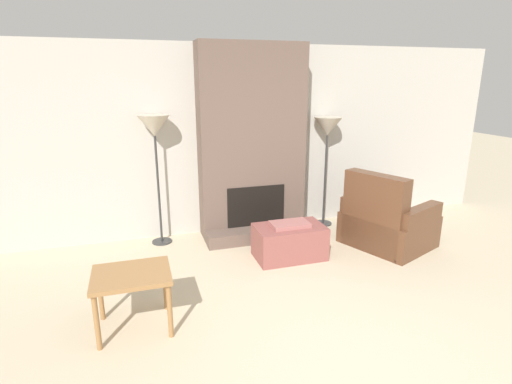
# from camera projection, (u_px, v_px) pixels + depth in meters

# --- Properties ---
(ground_plane) EXTENTS (24.00, 24.00, 0.00)m
(ground_plane) POSITION_uv_depth(u_px,v_px,m) (363.00, 369.00, 3.05)
(ground_plane) COLOR beige
(wall_back) EXTENTS (7.96, 0.06, 2.60)m
(wall_back) POSITION_uv_depth(u_px,v_px,m) (247.00, 140.00, 5.65)
(wall_back) COLOR #BCB7AD
(wall_back) RESTS_ON ground_plane
(fireplace) EXTENTS (1.45, 0.69, 2.60)m
(fireplace) POSITION_uv_depth(u_px,v_px,m) (252.00, 147.00, 5.45)
(fireplace) COLOR brown
(fireplace) RESTS_ON ground_plane
(ottoman) EXTENTS (0.84, 0.50, 0.46)m
(ottoman) POSITION_uv_depth(u_px,v_px,m) (289.00, 241.00, 4.91)
(ottoman) COLOR #8C4C47
(ottoman) RESTS_ON ground_plane
(armchair) EXTENTS (1.22, 1.27, 1.01)m
(armchair) POSITION_uv_depth(u_px,v_px,m) (385.00, 224.00, 5.23)
(armchair) COLOR brown
(armchair) RESTS_ON ground_plane
(side_table) EXTENTS (0.66, 0.53, 0.54)m
(side_table) POSITION_uv_depth(u_px,v_px,m) (132.00, 281.00, 3.44)
(side_table) COLOR #9E7042
(side_table) RESTS_ON ground_plane
(floor_lamp_left) EXTENTS (0.41, 0.41, 1.71)m
(floor_lamp_left) POSITION_uv_depth(u_px,v_px,m) (154.00, 131.00, 5.01)
(floor_lamp_left) COLOR #333333
(floor_lamp_left) RESTS_ON ground_plane
(floor_lamp_right) EXTENTS (0.41, 0.41, 1.61)m
(floor_lamp_right) POSITION_uv_depth(u_px,v_px,m) (327.00, 131.00, 5.71)
(floor_lamp_right) COLOR #333333
(floor_lamp_right) RESTS_ON ground_plane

